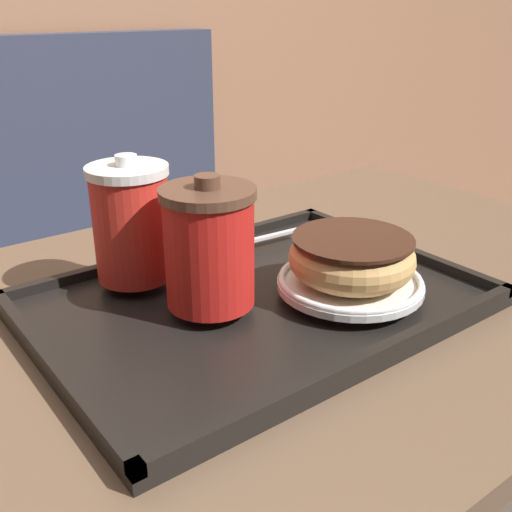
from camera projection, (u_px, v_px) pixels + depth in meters
name	position (u px, v px, depth m)	size (l,w,h in m)	color
booth_bench	(33.00, 331.00, 1.49)	(1.25, 0.44, 1.00)	#33384C
cafe_table	(266.00, 400.00, 0.77)	(1.09, 0.68, 0.75)	brown
serving_tray	(256.00, 302.00, 0.67)	(0.48, 0.34, 0.02)	black
coffee_cup_front	(209.00, 246.00, 0.61)	(0.10, 0.10, 0.14)	red
coffee_cup_rear	(131.00, 222.00, 0.67)	(0.09, 0.09, 0.14)	red
plate_with_chocolate_donut	(350.00, 282.00, 0.67)	(0.16, 0.16, 0.01)	white
donut_chocolate_glazed	(352.00, 257.00, 0.66)	(0.14, 0.14, 0.05)	tan
spoon	(237.00, 242.00, 0.78)	(0.14, 0.02, 0.01)	silver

